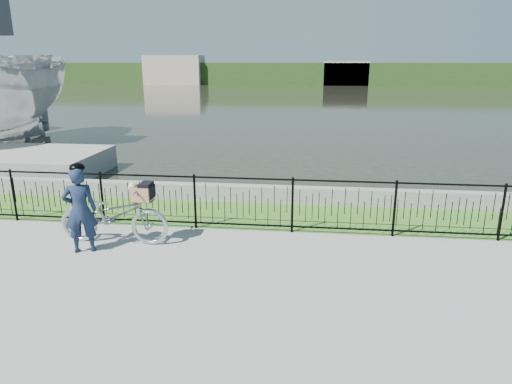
# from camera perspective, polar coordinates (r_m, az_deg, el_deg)

# --- Properties ---
(ground) EXTENTS (120.00, 120.00, 0.00)m
(ground) POSITION_cam_1_polar(r_m,az_deg,el_deg) (8.00, -3.25, -8.82)
(ground) COLOR gray
(ground) RESTS_ON ground
(grass_strip) EXTENTS (60.00, 2.00, 0.01)m
(grass_strip) POSITION_cam_1_polar(r_m,az_deg,el_deg) (10.39, -0.81, -2.77)
(grass_strip) COLOR #3A6D22
(grass_strip) RESTS_ON ground
(water) EXTENTS (120.00, 120.00, 0.00)m
(water) POSITION_cam_1_polar(r_m,az_deg,el_deg) (40.30, 4.92, 11.32)
(water) COLOR black
(water) RESTS_ON ground
(quay_wall) EXTENTS (60.00, 0.30, 0.40)m
(quay_wall) POSITION_cam_1_polar(r_m,az_deg,el_deg) (11.27, -0.15, -0.19)
(quay_wall) COLOR gray
(quay_wall) RESTS_ON ground
(fence) EXTENTS (14.00, 0.06, 1.15)m
(fence) POSITION_cam_1_polar(r_m,az_deg,el_deg) (9.27, -1.62, -1.43)
(fence) COLOR black
(fence) RESTS_ON ground
(far_treeline) EXTENTS (120.00, 6.00, 3.00)m
(far_treeline) POSITION_cam_1_polar(r_m,az_deg,el_deg) (67.18, 5.76, 14.51)
(far_treeline) COLOR #254119
(far_treeline) RESTS_ON ground
(far_building_left) EXTENTS (8.00, 4.00, 4.00)m
(far_building_left) POSITION_cam_1_polar(r_m,az_deg,el_deg) (67.95, -10.15, 14.79)
(far_building_left) COLOR #A49684
(far_building_left) RESTS_ON ground
(far_building_right) EXTENTS (6.00, 3.00, 3.20)m
(far_building_right) POSITION_cam_1_polar(r_m,az_deg,el_deg) (65.83, 11.13, 14.35)
(far_building_right) COLOR #A49684
(far_building_right) RESTS_ON ground
(bicycle_rig) EXTENTS (2.12, 0.74, 1.23)m
(bicycle_rig) POSITION_cam_1_polar(r_m,az_deg,el_deg) (9.04, -17.30, -2.71)
(bicycle_rig) COLOR #ABB1B7
(bicycle_rig) RESTS_ON ground
(cyclist) EXTENTS (0.67, 0.56, 1.65)m
(cyclist) POSITION_cam_1_polar(r_m,az_deg,el_deg) (8.74, -21.15, -1.95)
(cyclist) COLOR #142039
(cyclist) RESTS_ON ground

